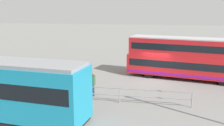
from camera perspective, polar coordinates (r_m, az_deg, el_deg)
ground_plane at (r=25.09m, az=9.03°, el=-3.66°), size 160.00×160.00×0.00m
double_decker_bus at (r=25.79m, az=16.06°, el=0.97°), size 11.67×4.84×3.87m
pedestrian_near_railing at (r=20.37m, az=-3.96°, el=-4.13°), size 0.41×0.41×1.79m
pedestrian_railing at (r=18.88m, az=1.58°, el=-6.31°), size 9.88×0.10×1.08m
info_sign at (r=20.34m, az=-13.72°, el=-2.26°), size 1.17×0.12×2.57m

